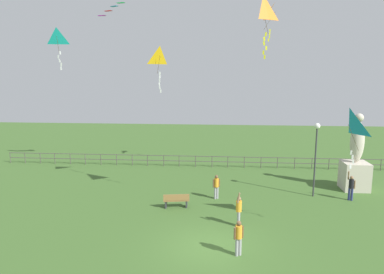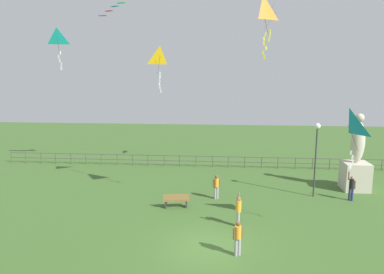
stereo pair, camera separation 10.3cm
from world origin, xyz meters
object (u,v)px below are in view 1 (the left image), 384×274
(person_2, at_px, (239,236))
(kite_1, at_px, (263,11))
(person_1, at_px, (351,186))
(lamppost, at_px, (316,144))
(person_3, at_px, (216,185))
(kite_0, at_px, (275,13))
(park_bench, at_px, (176,200))
(kite_3, at_px, (348,126))
(person_0, at_px, (239,209))
(kite_2, at_px, (160,57))
(statue_monument, at_px, (355,166))
(kite_4, at_px, (57,38))

(person_2, xyz_separation_m, kite_1, (1.19, 4.35, 9.83))
(person_1, bearing_deg, lamppost, 164.46)
(person_1, bearing_deg, person_3, -177.21)
(person_1, height_order, kite_0, kite_0)
(lamppost, distance_m, person_2, 9.77)
(park_bench, height_order, kite_3, kite_3)
(person_2, distance_m, kite_1, 10.82)
(person_0, xyz_separation_m, kite_1, (1.04, 1.37, 9.80))
(park_bench, xyz_separation_m, person_1, (10.53, 2.13, 0.45))
(person_1, relative_size, kite_2, 0.64)
(kite_2, bearing_deg, lamppost, 1.62)
(person_3, xyz_separation_m, kite_3, (5.91, -4.93, 4.49))
(kite_0, height_order, kite_2, kite_0)
(statue_monument, distance_m, person_1, 2.55)
(person_2, distance_m, kite_3, 6.92)
(park_bench, distance_m, person_3, 2.90)
(person_0, relative_size, kite_3, 0.68)
(person_1, xyz_separation_m, kite_1, (-6.01, -3.01, 9.81))
(kite_0, bearing_deg, person_1, -48.15)
(kite_0, xyz_separation_m, kite_2, (-7.46, -4.52, -3.26))
(person_2, bearing_deg, person_1, 45.64)
(person_1, xyz_separation_m, kite_0, (-4.32, 4.82, 11.03))
(park_bench, height_order, person_3, person_3)
(statue_monument, xyz_separation_m, person_2, (-8.20, -9.59, -0.75))
(person_1, bearing_deg, kite_1, -153.44)
(park_bench, height_order, kite_1, kite_1)
(person_1, relative_size, kite_1, 0.59)
(statue_monument, distance_m, kite_3, 9.06)
(statue_monument, bearing_deg, kite_1, -143.26)
(kite_3, bearing_deg, kite_4, 165.58)
(person_2, bearing_deg, kite_4, 149.92)
(person_2, xyz_separation_m, kite_4, (-10.19, 5.90, 8.80))
(kite_0, distance_m, kite_2, 9.31)
(statue_monument, bearing_deg, kite_0, 154.02)
(person_1, distance_m, kite_4, 19.54)
(statue_monument, height_order, person_0, statue_monument)
(statue_monument, bearing_deg, park_bench, -159.29)
(kite_0, height_order, kite_1, kite_0)
(lamppost, relative_size, kite_0, 1.79)
(kite_0, relative_size, kite_4, 1.11)
(kite_1, bearing_deg, kite_2, 150.09)
(statue_monument, height_order, person_1, statue_monument)
(park_bench, relative_size, person_3, 1.02)
(person_2, distance_m, kite_2, 11.85)
(kite_0, bearing_deg, kite_3, -78.90)
(person_2, distance_m, person_3, 7.04)
(person_3, relative_size, kite_4, 0.65)
(kite_2, xyz_separation_m, kite_3, (9.45, -5.64, -3.32))
(lamppost, xyz_separation_m, kite_0, (-2.23, 4.24, 8.55))
(park_bench, bearing_deg, kite_4, 174.44)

